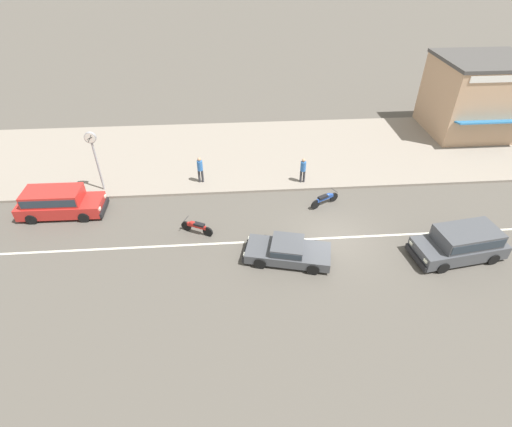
# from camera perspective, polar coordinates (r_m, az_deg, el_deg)

# --- Properties ---
(ground_plane) EXTENTS (160.00, 160.00, 0.00)m
(ground_plane) POSITION_cam_1_polar(r_m,az_deg,el_deg) (21.37, 10.99, -3.44)
(ground_plane) COLOR #544F47
(lane_centre_stripe) EXTENTS (50.40, 0.14, 0.01)m
(lane_centre_stripe) POSITION_cam_1_polar(r_m,az_deg,el_deg) (21.37, 10.99, -3.44)
(lane_centre_stripe) COLOR silver
(lane_centre_stripe) RESTS_ON ground
(kerb_strip) EXTENTS (68.00, 10.00, 0.15)m
(kerb_strip) POSITION_cam_1_polar(r_m,az_deg,el_deg) (29.08, 6.71, 8.90)
(kerb_strip) COLOR gray
(kerb_strip) RESTS_ON ground
(minivan_red_0) EXTENTS (4.66, 1.92, 1.56)m
(minivan_red_0) POSITION_cam_1_polar(r_m,az_deg,el_deg) (24.75, -26.48, 1.56)
(minivan_red_0) COLOR red
(minivan_red_0) RESTS_ON ground
(minivan_dark_grey_1) EXTENTS (4.69, 2.47, 1.56)m
(minivan_dark_grey_1) POSITION_cam_1_polar(r_m,az_deg,el_deg) (21.88, 27.39, -3.65)
(minivan_dark_grey_1) COLOR #47494F
(minivan_dark_grey_1) RESTS_ON ground
(sedan_dark_grey_2) EXTENTS (4.46, 2.63, 1.06)m
(sedan_dark_grey_2) POSITION_cam_1_polar(r_m,az_deg,el_deg) (19.50, 4.51, -5.31)
(sedan_dark_grey_2) COLOR #47494F
(sedan_dark_grey_2) RESTS_ON ground
(motorcycle_0) EXTENTS (1.70, 0.98, 0.80)m
(motorcycle_0) POSITION_cam_1_polar(r_m,az_deg,el_deg) (21.27, -8.51, -1.87)
(motorcycle_0) COLOR black
(motorcycle_0) RESTS_ON ground
(motorcycle_1) EXTENTS (1.76, 1.07, 0.80)m
(motorcycle_1) POSITION_cam_1_polar(r_m,az_deg,el_deg) (23.46, 9.86, 2.10)
(motorcycle_1) COLOR black
(motorcycle_1) RESTS_ON ground
(street_clock) EXTENTS (0.65, 0.22, 3.78)m
(street_clock) POSITION_cam_1_polar(r_m,az_deg,el_deg) (24.84, -22.25, 8.67)
(street_clock) COLOR #9E9EA3
(street_clock) RESTS_ON kerb_strip
(pedestrian_near_clock) EXTENTS (0.34, 0.34, 1.71)m
(pedestrian_near_clock) POSITION_cam_1_polar(r_m,az_deg,el_deg) (24.88, -8.00, 6.47)
(pedestrian_near_clock) COLOR #333338
(pedestrian_near_clock) RESTS_ON kerb_strip
(pedestrian_by_shop) EXTENTS (0.34, 0.34, 1.65)m
(pedestrian_by_shop) POSITION_cam_1_polar(r_m,az_deg,el_deg) (24.82, 6.74, 6.40)
(pedestrian_by_shop) COLOR #333338
(pedestrian_by_shop) RESTS_ON kerb_strip
(shopfront_corner_warung) EXTENTS (6.40, 6.39, 5.43)m
(shopfront_corner_warung) POSITION_cam_1_polar(r_m,az_deg,el_deg) (34.85, 28.99, 14.51)
(shopfront_corner_warung) COLOR tan
(shopfront_corner_warung) RESTS_ON kerb_strip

